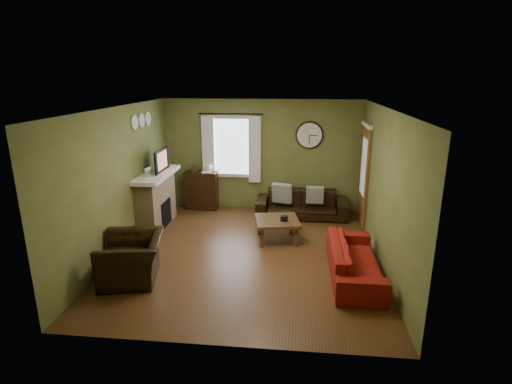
# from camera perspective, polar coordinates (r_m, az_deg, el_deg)

# --- Properties ---
(floor) EXTENTS (4.60, 5.20, 0.00)m
(floor) POSITION_cam_1_polar(r_m,az_deg,el_deg) (7.35, -1.11, -8.73)
(floor) COLOR #523119
(floor) RESTS_ON ground
(ceiling) EXTENTS (4.60, 5.20, 0.00)m
(ceiling) POSITION_cam_1_polar(r_m,az_deg,el_deg) (6.68, -1.24, 11.90)
(ceiling) COLOR white
(ceiling) RESTS_ON ground
(wall_left) EXTENTS (0.00, 5.20, 2.60)m
(wall_left) POSITION_cam_1_polar(r_m,az_deg,el_deg) (7.53, -18.81, 1.51)
(wall_left) COLOR olive
(wall_left) RESTS_ON ground
(wall_right) EXTENTS (0.00, 5.20, 2.60)m
(wall_right) POSITION_cam_1_polar(r_m,az_deg,el_deg) (7.01, 17.84, 0.51)
(wall_right) COLOR olive
(wall_right) RESTS_ON ground
(wall_back) EXTENTS (4.60, 0.00, 2.60)m
(wall_back) POSITION_cam_1_polar(r_m,az_deg,el_deg) (9.42, 0.80, 5.25)
(wall_back) COLOR olive
(wall_back) RESTS_ON ground
(wall_front) EXTENTS (4.60, 0.00, 2.60)m
(wall_front) POSITION_cam_1_polar(r_m,az_deg,el_deg) (4.48, -5.34, -7.71)
(wall_front) COLOR olive
(wall_front) RESTS_ON ground
(fireplace) EXTENTS (0.40, 1.40, 1.10)m
(fireplace) POSITION_cam_1_polar(r_m,az_deg,el_deg) (8.68, -14.07, -1.34)
(fireplace) COLOR tan
(fireplace) RESTS_ON floor
(firebox) EXTENTS (0.04, 0.60, 0.55)m
(firebox) POSITION_cam_1_polar(r_m,az_deg,el_deg) (8.70, -12.78, -2.96)
(firebox) COLOR black
(firebox) RESTS_ON fireplace
(mantel) EXTENTS (0.58, 1.60, 0.08)m
(mantel) POSITION_cam_1_polar(r_m,az_deg,el_deg) (8.51, -14.15, 2.43)
(mantel) COLOR white
(mantel) RESTS_ON fireplace
(tv) EXTENTS (0.08, 0.60, 0.35)m
(tv) POSITION_cam_1_polar(r_m,az_deg,el_deg) (8.60, -13.79, 4.06)
(tv) COLOR black
(tv) RESTS_ON mantel
(tv_screen) EXTENTS (0.02, 0.62, 0.36)m
(tv_screen) POSITION_cam_1_polar(r_m,az_deg,el_deg) (8.56, -13.31, 4.42)
(tv_screen) COLOR #994C3F
(tv_screen) RESTS_ON mantel
(medallion_left) EXTENTS (0.28, 0.28, 0.03)m
(medallion_left) POSITION_cam_1_polar(r_m,az_deg,el_deg) (8.08, -16.96, 9.50)
(medallion_left) COLOR white
(medallion_left) RESTS_ON wall_left
(medallion_mid) EXTENTS (0.28, 0.28, 0.03)m
(medallion_mid) POSITION_cam_1_polar(r_m,az_deg,el_deg) (8.40, -16.05, 9.82)
(medallion_mid) COLOR white
(medallion_mid) RESTS_ON wall_left
(medallion_right) EXTENTS (0.28, 0.28, 0.03)m
(medallion_right) POSITION_cam_1_polar(r_m,az_deg,el_deg) (8.73, -15.20, 10.10)
(medallion_right) COLOR white
(medallion_right) RESTS_ON wall_left
(window_pane) EXTENTS (1.00, 0.02, 1.30)m
(window_pane) POSITION_cam_1_polar(r_m,az_deg,el_deg) (9.45, -3.47, 6.49)
(window_pane) COLOR silver
(window_pane) RESTS_ON wall_back
(curtain_rod) EXTENTS (0.03, 0.03, 1.50)m
(curtain_rod) POSITION_cam_1_polar(r_m,az_deg,el_deg) (9.25, -3.65, 11.08)
(curtain_rod) COLOR black
(curtain_rod) RESTS_ON wall_back
(curtain_left) EXTENTS (0.28, 0.04, 1.55)m
(curtain_left) POSITION_cam_1_polar(r_m,az_deg,el_deg) (9.47, -6.86, 6.11)
(curtain_left) COLOR white
(curtain_left) RESTS_ON wall_back
(curtain_right) EXTENTS (0.28, 0.04, 1.55)m
(curtain_right) POSITION_cam_1_polar(r_m,az_deg,el_deg) (9.29, -0.19, 6.03)
(curtain_right) COLOR white
(curtain_right) RESTS_ON wall_back
(wall_clock) EXTENTS (0.64, 0.06, 0.64)m
(wall_clock) POSITION_cam_1_polar(r_m,az_deg,el_deg) (9.25, 7.65, 8.04)
(wall_clock) COLOR white
(wall_clock) RESTS_ON wall_back
(door) EXTENTS (0.05, 0.90, 2.10)m
(door) POSITION_cam_1_polar(r_m,az_deg,el_deg) (8.82, 15.19, 2.23)
(door) COLOR brown
(door) RESTS_ON floor
(bookshelf) EXTENTS (0.77, 0.33, 0.91)m
(bookshelf) POSITION_cam_1_polar(r_m,az_deg,el_deg) (9.65, -7.80, 0.22)
(bookshelf) COLOR black
(bookshelf) RESTS_ON floor
(book) EXTENTS (0.24, 0.28, 0.02)m
(book) POSITION_cam_1_polar(r_m,az_deg,el_deg) (9.44, -7.80, 3.02)
(book) COLOR #4B341C
(book) RESTS_ON bookshelf
(sofa_brown) EXTENTS (2.04, 0.80, 0.60)m
(sofa_brown) POSITION_cam_1_polar(r_m,az_deg,el_deg) (9.13, 6.52, -1.72)
(sofa_brown) COLOR black
(sofa_brown) RESTS_ON floor
(pillow_left) EXTENTS (0.39, 0.12, 0.38)m
(pillow_left) POSITION_cam_1_polar(r_m,az_deg,el_deg) (8.99, 8.40, -0.40)
(pillow_left) COLOR gray
(pillow_left) RESTS_ON sofa_brown
(pillow_right) EXTENTS (0.46, 0.24, 0.44)m
(pillow_right) POSITION_cam_1_polar(r_m,az_deg,el_deg) (9.04, 3.74, -0.18)
(pillow_right) COLOR gray
(pillow_right) RESTS_ON sofa_brown
(sofa_red) EXTENTS (0.75, 1.93, 0.56)m
(sofa_red) POSITION_cam_1_polar(r_m,az_deg,el_deg) (6.65, 13.90, -9.40)
(sofa_red) COLOR maroon
(sofa_red) RESTS_ON floor
(armchair) EXTENTS (1.15, 1.25, 0.69)m
(armchair) POSITION_cam_1_polar(r_m,az_deg,el_deg) (6.66, -17.28, -9.02)
(armchair) COLOR black
(armchair) RESTS_ON floor
(coffee_table) EXTENTS (0.94, 0.94, 0.43)m
(coffee_table) POSITION_cam_1_polar(r_m,az_deg,el_deg) (7.83, 3.03, -5.40)
(coffee_table) COLOR #4B341C
(coffee_table) RESTS_ON floor
(tissue_box) EXTENTS (0.15, 0.15, 0.09)m
(tissue_box) POSITION_cam_1_polar(r_m,az_deg,el_deg) (7.69, 4.06, -4.37)
(tissue_box) COLOR black
(tissue_box) RESTS_ON coffee_table
(wine_glass_a) EXTENTS (0.08, 0.08, 0.22)m
(wine_glass_a) POSITION_cam_1_polar(r_m,az_deg,el_deg) (7.98, -15.41, 2.51)
(wine_glass_a) COLOR white
(wine_glass_a) RESTS_ON mantel
(wine_glass_b) EXTENTS (0.07, 0.07, 0.21)m
(wine_glass_b) POSITION_cam_1_polar(r_m,az_deg,el_deg) (8.11, -15.03, 2.74)
(wine_glass_b) COLOR white
(wine_glass_b) RESTS_ON mantel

